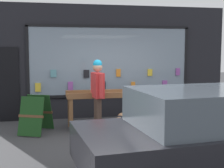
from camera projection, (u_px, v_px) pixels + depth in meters
name	position (u px, v px, depth m)	size (l,w,h in m)	color
ground_plane	(127.00, 137.00, 7.21)	(40.00, 40.00, 0.00)	#38383A
shopfront_facade	(106.00, 62.00, 9.35)	(7.35, 0.29, 3.34)	black
display_table_main	(117.00, 98.00, 8.15)	(2.64, 0.71, 0.95)	brown
person_browsing	(98.00, 89.00, 7.56)	(0.28, 0.69, 1.78)	#4C382D
small_dog	(120.00, 120.00, 7.49)	(0.38, 0.55, 0.47)	#99724C
sandwich_board_sign	(36.00, 114.00, 7.55)	(0.86, 1.00, 0.90)	#193F19
parked_car	(207.00, 132.00, 4.80)	(4.13, 2.26, 1.41)	black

